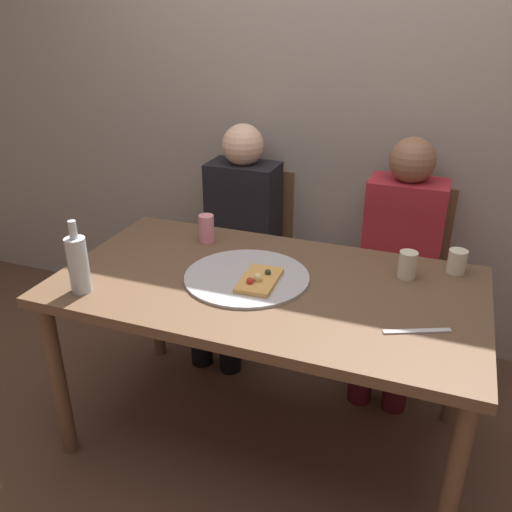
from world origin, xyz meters
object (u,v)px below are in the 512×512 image
(pizza_tray, at_px, (247,277))
(chair_left, at_px, (248,241))
(dining_table, at_px, (267,300))
(guest_in_sweater, at_px, (237,230))
(wine_bottle, at_px, (78,264))
(tumbler_far, at_px, (457,261))
(chair_right, at_px, (400,265))
(soda_can, at_px, (207,228))
(guest_in_beanie, at_px, (399,253))
(pizza_slice_last, at_px, (259,280))
(tumbler_near, at_px, (408,265))
(table_knife, at_px, (417,331))

(pizza_tray, distance_m, chair_left, 0.93)
(dining_table, distance_m, guest_in_sweater, 0.79)
(wine_bottle, bearing_deg, chair_left, 79.79)
(wine_bottle, height_order, guest_in_sweater, guest_in_sweater)
(tumbler_far, relative_size, chair_right, 0.10)
(soda_can, xyz_separation_m, guest_in_sweater, (-0.03, 0.42, -0.17))
(tumbler_far, xyz_separation_m, chair_right, (-0.25, 0.50, -0.28))
(wine_bottle, height_order, tumbler_far, wine_bottle)
(pizza_tray, distance_m, guest_in_beanie, 0.85)
(chair_right, bearing_deg, chair_left, 0.00)
(pizza_slice_last, distance_m, wine_bottle, 0.66)
(wine_bottle, height_order, chair_right, wine_bottle)
(chair_left, bearing_deg, tumbler_near, 145.78)
(wine_bottle, xyz_separation_m, guest_in_beanie, (1.03, 0.98, -0.22))
(wine_bottle, distance_m, tumbler_far, 1.43)
(chair_right, bearing_deg, tumbler_far, 116.25)
(wine_bottle, xyz_separation_m, chair_left, (0.20, 1.14, -0.35))
(chair_left, relative_size, guest_in_beanie, 0.77)
(pizza_tray, relative_size, guest_in_beanie, 0.41)
(chair_left, bearing_deg, tumbler_far, 155.03)
(tumbler_near, xyz_separation_m, chair_left, (-0.89, 0.61, -0.29))
(wine_bottle, relative_size, table_knife, 1.25)
(chair_right, bearing_deg, dining_table, 63.42)
(tumbler_near, distance_m, guest_in_beanie, 0.49)
(soda_can, bearing_deg, dining_table, -35.26)
(tumbler_near, relative_size, chair_left, 0.12)
(table_knife, relative_size, guest_in_beanie, 0.19)
(guest_in_beanie, bearing_deg, tumbler_near, 98.67)
(pizza_slice_last, relative_size, tumbler_near, 2.15)
(dining_table, xyz_separation_m, tumbler_near, (0.49, 0.23, 0.13))
(chair_right, distance_m, guest_in_sweater, 0.85)
(tumbler_far, height_order, guest_in_sweater, guest_in_sweater)
(chair_left, bearing_deg, pizza_tray, 111.21)
(pizza_tray, distance_m, tumbler_far, 0.82)
(dining_table, bearing_deg, tumbler_far, 26.89)
(chair_left, bearing_deg, chair_right, -180.00)
(pizza_slice_last, xyz_separation_m, wine_bottle, (-0.59, -0.27, 0.09))
(dining_table, relative_size, tumbler_far, 17.15)
(pizza_slice_last, relative_size, wine_bottle, 0.82)
(dining_table, height_order, tumbler_far, tumbler_far)
(pizza_slice_last, bearing_deg, wine_bottle, -155.72)
(wine_bottle, xyz_separation_m, chair_right, (1.03, 1.14, -0.35))
(chair_right, bearing_deg, guest_in_sweater, 10.43)
(soda_can, bearing_deg, wine_bottle, -112.36)
(table_knife, bearing_deg, guest_in_sweater, 115.54)
(tumbler_far, height_order, table_knife, tumbler_far)
(wine_bottle, distance_m, guest_in_beanie, 1.44)
(pizza_tray, distance_m, table_knife, 0.66)
(table_knife, xyz_separation_m, guest_in_sweater, (-0.97, 0.83, -0.11))
(dining_table, relative_size, pizza_tray, 3.33)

